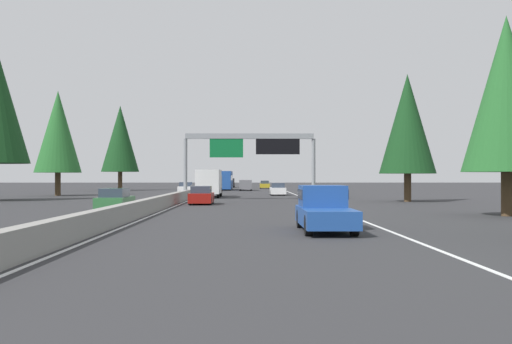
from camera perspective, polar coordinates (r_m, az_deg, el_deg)
ground_plane at (r=65.68m, az=-5.74°, el=-2.37°), size 320.00×320.00×0.00m
median_barrier at (r=85.63m, az=-4.76°, el=-1.61°), size 180.00×0.56×0.90m
shoulder_stripe_right at (r=75.64m, az=3.67°, el=-2.11°), size 160.00×0.16×0.01m
shoulder_stripe_median at (r=75.63m, az=-4.88°, el=-2.11°), size 160.00×0.16×0.01m
sign_gantry_overhead at (r=58.91m, az=-0.43°, el=2.33°), size 0.50×12.68×6.36m
pickup_distant_a at (r=25.41m, az=6.35°, el=-3.39°), size 5.60×2.00×1.86m
sedan_far_left at (r=49.46m, az=-5.09°, el=-2.22°), size 4.40×1.80×1.47m
sedan_mid_left at (r=73.24m, az=2.03°, el=-1.63°), size 4.40×1.80×1.47m
minivan_far_center at (r=97.22m, az=-0.97°, el=-1.18°), size 5.00×1.95×1.69m
bus_distant_b at (r=102.36m, az=-2.97°, el=-0.71°), size 11.50×2.55×3.10m
box_truck_mid_right at (r=65.87m, az=-4.35°, el=-0.96°), size 8.50×2.40×2.95m
sedan_near_right at (r=114.36m, az=0.81°, el=-1.20°), size 4.40×1.80×1.47m
pickup_far_right at (r=126.22m, az=-2.46°, el=-1.02°), size 5.60×2.00×1.86m
oncoming_near at (r=40.76m, az=-12.96°, el=-2.59°), size 4.40×1.80×1.47m
oncoming_far at (r=83.25m, az=-6.54°, el=-1.49°), size 4.40×1.80×1.47m
conifer_right_near at (r=37.61m, az=22.25°, el=6.73°), size 4.99×4.99×11.34m
conifer_right_mid at (r=56.25m, az=13.89°, el=4.35°), size 5.00×5.00×11.36m
conifer_left_mid at (r=75.16m, az=-17.92°, el=3.57°), size 5.38×5.38×12.24m
conifer_left_far at (r=100.87m, az=-12.50°, el=3.03°), size 5.99×5.99×13.62m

